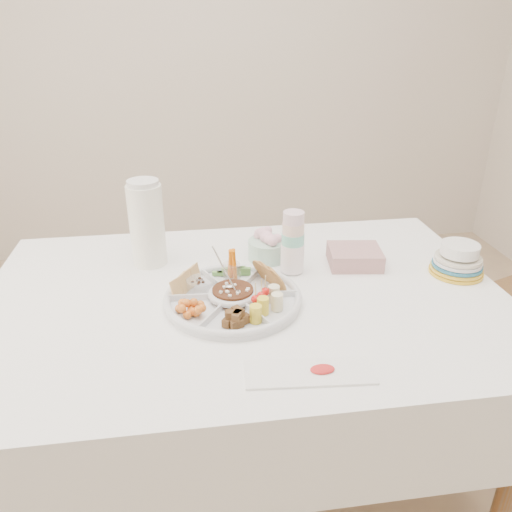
{
  "coord_description": "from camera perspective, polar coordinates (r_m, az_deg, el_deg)",
  "views": [
    {
      "loc": [
        -0.15,
        -1.25,
        1.49
      ],
      "look_at": [
        0.04,
        0.06,
        0.85
      ],
      "focal_mm": 35.0,
      "sensor_mm": 36.0,
      "label": 1
    }
  ],
  "objects": [
    {
      "name": "placemat",
      "position": [
        1.16,
        6.12,
        -13.11
      ],
      "size": [
        0.3,
        0.12,
        0.01
      ],
      "primitive_type": "cube",
      "rotation": [
        0.0,
        0.0,
        -0.08
      ],
      "color": "silver",
      "rests_on": "dining_table"
    },
    {
      "name": "cherries",
      "position": [
        1.34,
        -7.4,
        -5.63
      ],
      "size": [
        0.11,
        0.11,
        0.04
      ],
      "primitive_type": null,
      "rotation": [
        0.0,
        0.0,
        -0.07
      ],
      "color": "orange",
      "rests_on": "party_tray"
    },
    {
      "name": "dining_table",
      "position": [
        1.68,
        -1.07,
        -15.64
      ],
      "size": [
        1.52,
        1.02,
        0.76
      ],
      "primitive_type": "cube",
      "color": "white",
      "rests_on": "floor"
    },
    {
      "name": "floor",
      "position": [
        1.95,
        -0.97,
        -24.04
      ],
      "size": [
        4.0,
        4.0,
        0.0
      ],
      "primitive_type": "plane",
      "color": "tan",
      "rests_on": "ground"
    },
    {
      "name": "tortillas",
      "position": [
        1.46,
        1.68,
        -2.43
      ],
      "size": [
        0.11,
        0.11,
        0.06
      ],
      "primitive_type": null,
      "rotation": [
        0.0,
        0.0,
        -0.07
      ],
      "color": "#BB7B41",
      "rests_on": "party_tray"
    },
    {
      "name": "banana_tomato",
      "position": [
        1.34,
        2.24,
        -4.47
      ],
      "size": [
        0.11,
        0.11,
        0.09
      ],
      "primitive_type": null,
      "rotation": [
        0.0,
        0.0,
        -0.07
      ],
      "color": "#D3C759",
      "rests_on": "party_tray"
    },
    {
      "name": "plate_stack",
      "position": [
        1.67,
        22.11,
        -0.23
      ],
      "size": [
        0.21,
        0.21,
        0.11
      ],
      "primitive_type": "cylinder",
      "rotation": [
        0.0,
        0.0,
        0.36
      ],
      "color": "gold",
      "rests_on": "dining_table"
    },
    {
      "name": "carrot_cucumber",
      "position": [
        1.5,
        -2.84,
        -0.73
      ],
      "size": [
        0.11,
        0.11,
        0.09
      ],
      "primitive_type": null,
      "rotation": [
        0.0,
        0.0,
        -0.07
      ],
      "color": "#DA6306",
      "rests_on": "party_tray"
    },
    {
      "name": "cup_stack",
      "position": [
        1.55,
        4.22,
        1.57
      ],
      "size": [
        0.09,
        0.09,
        0.2
      ],
      "primitive_type": "cylinder",
      "rotation": [
        0.0,
        0.0,
        -0.18
      ],
      "color": "silver",
      "rests_on": "dining_table"
    },
    {
      "name": "party_tray",
      "position": [
        1.41,
        -2.65,
        -4.6
      ],
      "size": [
        0.41,
        0.41,
        0.04
      ],
      "primitive_type": "cylinder",
      "rotation": [
        0.0,
        0.0,
        -0.07
      ],
      "color": "silver",
      "rests_on": "dining_table"
    },
    {
      "name": "pita_raisins",
      "position": [
        1.45,
        -7.19,
        -2.71
      ],
      "size": [
        0.12,
        0.12,
        0.06
      ],
      "primitive_type": null,
      "rotation": [
        0.0,
        0.0,
        -0.07
      ],
      "color": "tan",
      "rests_on": "party_tray"
    },
    {
      "name": "bean_dip",
      "position": [
        1.4,
        -2.66,
        -4.33
      ],
      "size": [
        0.12,
        0.12,
        0.04
      ],
      "primitive_type": "cylinder",
      "rotation": [
        0.0,
        0.0,
        -0.07
      ],
      "color": "#4A2A10",
      "rests_on": "party_tray"
    },
    {
      "name": "thermos",
      "position": [
        1.62,
        -12.39,
        3.79
      ],
      "size": [
        0.12,
        0.12,
        0.29
      ],
      "primitive_type": "cylinder",
      "rotation": [
        0.0,
        0.0,
        -0.07
      ],
      "color": "white",
      "rests_on": "dining_table"
    },
    {
      "name": "flower_bowl",
      "position": [
        1.65,
        1.36,
        1.23
      ],
      "size": [
        0.17,
        0.17,
        0.1
      ],
      "primitive_type": "cylinder",
      "rotation": [
        0.0,
        0.0,
        -0.36
      ],
      "color": "#92CEB4",
      "rests_on": "dining_table"
    },
    {
      "name": "wall_back",
      "position": [
        3.26,
        -6.08,
        23.06
      ],
      "size": [
        4.0,
        0.02,
        2.7
      ],
      "primitive_type": "cube",
      "color": "beige",
      "rests_on": "ground"
    },
    {
      "name": "napkin_stack",
      "position": [
        1.65,
        11.2,
        -0.08
      ],
      "size": [
        0.18,
        0.16,
        0.06
      ],
      "primitive_type": "cube",
      "rotation": [
        0.0,
        0.0,
        -0.13
      ],
      "color": "tan",
      "rests_on": "dining_table"
    },
    {
      "name": "granola_chunks",
      "position": [
        1.29,
        -2.48,
        -6.98
      ],
      "size": [
        0.1,
        0.1,
        0.04
      ],
      "primitive_type": null,
      "rotation": [
        0.0,
        0.0,
        -0.07
      ],
      "color": "#462E13",
      "rests_on": "party_tray"
    }
  ]
}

